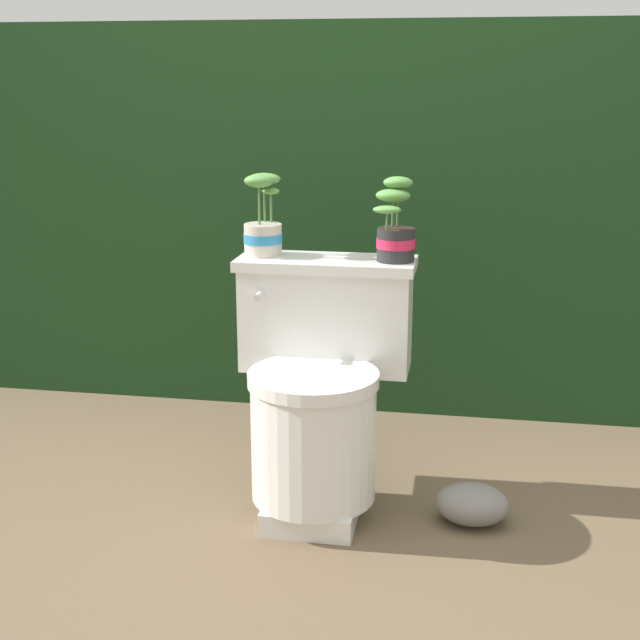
# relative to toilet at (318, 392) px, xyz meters

# --- Properties ---
(ground_plane) EXTENTS (12.00, 12.00, 0.00)m
(ground_plane) POSITION_rel_toilet_xyz_m (-0.03, -0.11, -0.36)
(ground_plane) COLOR brown
(hedge_backdrop) EXTENTS (4.00, 1.00, 1.43)m
(hedge_backdrop) POSITION_rel_toilet_xyz_m (-0.03, 1.29, 0.36)
(hedge_backdrop) COLOR #193819
(hedge_backdrop) RESTS_ON ground
(toilet) EXTENTS (0.52, 0.51, 0.72)m
(toilet) POSITION_rel_toilet_xyz_m (0.00, 0.00, 0.00)
(toilet) COLOR white
(toilet) RESTS_ON ground
(potted_plant_left) EXTENTS (0.12, 0.14, 0.24)m
(potted_plant_left) POSITION_rel_toilet_xyz_m (-0.19, 0.16, 0.46)
(potted_plant_left) COLOR beige
(potted_plant_left) RESTS_ON toilet
(potted_plant_midleft) EXTENTS (0.12, 0.13, 0.24)m
(potted_plant_midleft) POSITION_rel_toilet_xyz_m (0.20, 0.14, 0.45)
(potted_plant_midleft) COLOR #262628
(potted_plant_midleft) RESTS_ON toilet
(garden_stone) EXTENTS (0.21, 0.17, 0.11)m
(garden_stone) POSITION_rel_toilet_xyz_m (0.45, -0.04, -0.30)
(garden_stone) COLOR gray
(garden_stone) RESTS_ON ground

